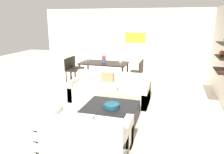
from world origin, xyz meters
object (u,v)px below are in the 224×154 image
dining_table (104,65)px  dining_chair_left_near (70,68)px  dining_chair_right_far (139,70)px  wine_glass_left_near (86,59)px  wine_glass_right_near (120,61)px  loveseat_white (84,136)px  centerpiece_vase (104,59)px  sofa_beige (110,91)px  wine_glass_right_far (122,59)px  dining_chair_right_near (137,73)px  decorative_bowl (111,105)px  coffee_table (111,114)px  wine_glass_left_far (89,58)px  dining_chair_left_far (75,66)px

dining_table → dining_chair_left_near: size_ratio=1.95×
dining_chair_right_far → dining_chair_left_near: 2.56m
wine_glass_left_near → wine_glass_right_near: bearing=-0.0°
loveseat_white → dining_table: (-1.04, 4.25, 0.38)m
wine_glass_left_near → centerpiece_vase: bearing=11.2°
sofa_beige → wine_glass_right_far: wine_glass_right_far is taller
dining_chair_left_near → wine_glass_right_far: 1.97m
dining_table → dining_chair_right_near: size_ratio=1.95×
sofa_beige → wine_glass_left_near: bearing=130.8°
decorative_bowl → wine_glass_right_near: 3.03m
coffee_table → loveseat_white: bearing=-95.2°
wine_glass_right_far → wine_glass_left_far: wine_glass_left_far is taller
coffee_table → dining_chair_right_far: (0.11, 3.20, 0.31)m
dining_table → dining_chair_right_far: bearing=9.2°
wine_glass_right_far → sofa_beige: bearing=-86.6°
loveseat_white → dining_chair_left_near: 4.66m
wine_glass_right_far → dining_chair_right_far: bearing=8.5°
wine_glass_left_near → wine_glass_right_near: size_ratio=1.20×
sofa_beige → loveseat_white: size_ratio=1.40×
loveseat_white → coffee_table: 1.26m
dining_table → dining_chair_left_far: 1.29m
dining_table → dining_chair_right_near: 1.29m
centerpiece_vase → dining_chair_left_near: bearing=-170.1°
wine_glass_right_near → wine_glass_left_far: (-1.29, 0.22, 0.04)m
loveseat_white → sofa_beige: bearing=96.4°
dining_chair_right_far → coffee_table: bearing=-92.0°
dining_chair_right_far → wine_glass_right_near: bearing=-152.8°
dining_chair_right_near → dining_chair_right_far: bearing=90.0°
centerpiece_vase → dining_chair_left_far: bearing=171.3°
decorative_bowl → dining_table: bearing=111.3°
dining_chair_left_far → loveseat_white: bearing=-62.7°
dining_chair_left_far → wine_glass_right_far: wine_glass_right_far is taller
sofa_beige → wine_glass_right_far: 1.95m
dining_chair_left_far → dining_chair_right_far: (2.53, 0.00, 0.00)m
coffee_table → dining_chair_left_near: bearing=130.8°
wine_glass_left_far → wine_glass_left_near: bearing=-90.0°
decorative_bowl → dining_chair_left_far: dining_chair_left_far is taller
centerpiece_vase → dining_chair_right_near: bearing=-9.7°
wine_glass_left_far → sofa_beige: bearing=-52.8°
coffee_table → dining_chair_left_far: size_ratio=1.35×
sofa_beige → dining_chair_left_far: (-2.02, 1.94, 0.21)m
loveseat_white → wine_glass_right_near: wine_glass_right_near is taller
loveseat_white → dining_chair_left_far: dining_chair_left_far is taller
sofa_beige → coffee_table: sofa_beige is taller
dining_chair_right_far → wine_glass_right_far: size_ratio=4.76×
dining_chair_left_near → dining_table: bearing=9.2°
dining_chair_right_near → wine_glass_left_near: size_ratio=5.20×
decorative_bowl → dining_chair_right_far: dining_chair_right_far is taller
loveseat_white → dining_chair_left_near: dining_chair_left_near is taller
dining_chair_right_far → dining_chair_right_near: 0.41m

